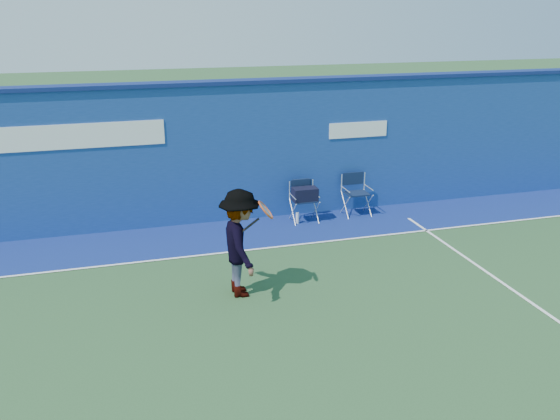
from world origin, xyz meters
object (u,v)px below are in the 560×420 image
object	(u,v)px
directors_chair_right	(356,202)
water_bottle	(297,218)
tennis_player	(240,243)
directors_chair_left	(304,205)

from	to	relation	value
directors_chair_right	water_bottle	size ratio (longest dim) A/B	3.65
tennis_player	directors_chair_left	bearing A→B (deg)	55.47
directors_chair_left	tennis_player	bearing A→B (deg)	-124.53
directors_chair_left	water_bottle	distance (m)	0.34
directors_chair_right	water_bottle	xyz separation A→B (m)	(-1.49, -0.21, -0.17)
directors_chair_left	directors_chair_right	distance (m)	1.30
tennis_player	directors_chair_right	bearing A→B (deg)	42.94
water_bottle	tennis_player	bearing A→B (deg)	-122.99
water_bottle	tennis_player	distance (m)	3.60
water_bottle	tennis_player	size ratio (longest dim) A/B	0.14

